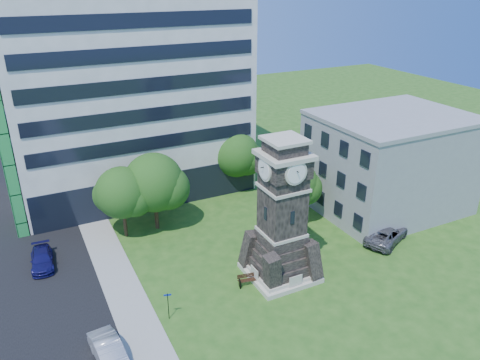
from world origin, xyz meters
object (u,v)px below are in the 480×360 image
clock_tower (282,220)px  car_street_north (42,259)px  street_sign (168,303)px  car_east_lot (387,234)px  park_bench (249,279)px  car_street_mid (110,353)px

clock_tower → car_street_north: clock_tower is taller
clock_tower → street_sign: clock_tower is taller
car_east_lot → street_sign: size_ratio=2.48×
car_east_lot → park_bench: bearing=65.7°
car_street_mid → street_sign: (4.82, 2.40, 0.64)m
park_bench → street_sign: bearing=-160.7°
car_east_lot → park_bench: size_ratio=2.98×
car_street_north → car_east_lot: (29.85, -10.35, 0.13)m
car_street_north → street_sign: (7.68, -11.59, 0.77)m
car_street_mid → car_east_lot: bearing=1.2°
park_bench → car_street_north: bearing=155.7°
car_street_mid → clock_tower: bearing=6.8°
car_street_mid → car_east_lot: (26.99, 3.64, 0.00)m
clock_tower → car_street_mid: size_ratio=2.58×
clock_tower → car_east_lot: bearing=0.4°
clock_tower → car_street_mid: clock_tower is taller
car_east_lot → park_bench: 14.89m
clock_tower → street_sign: bearing=-173.6°
park_bench → street_sign: (-7.28, -1.10, 0.90)m
car_street_north → park_bench: bearing=-31.3°
clock_tower → car_street_north: size_ratio=2.72×
clock_tower → car_street_mid: bearing=-166.7°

